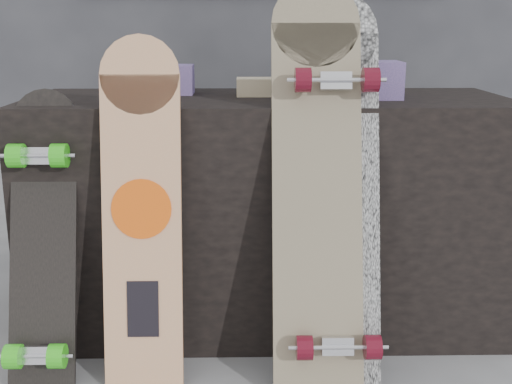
{
  "coord_description": "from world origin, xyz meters",
  "views": [
    {
      "loc": [
        -0.08,
        -1.66,
        1.04
      ],
      "look_at": [
        -0.05,
        0.2,
        0.55
      ],
      "focal_mm": 45.0,
      "sensor_mm": 36.0,
      "label": 1
    }
  ],
  "objects_px": {
    "vendor_table": "(268,211)",
    "longboard_geisha": "(142,204)",
    "skateboard_dark": "(42,236)",
    "longboard_celtic": "(317,173)",
    "longboard_cascadia": "(335,183)"
  },
  "relations": [
    {
      "from": "vendor_table",
      "to": "longboard_geisha",
      "type": "relative_size",
      "value": 1.58
    },
    {
      "from": "vendor_table",
      "to": "longboard_geisha",
      "type": "bearing_deg",
      "value": -135.64
    },
    {
      "from": "longboard_geisha",
      "to": "skateboard_dark",
      "type": "height_order",
      "value": "longboard_geisha"
    },
    {
      "from": "longboard_celtic",
      "to": "longboard_cascadia",
      "type": "height_order",
      "value": "longboard_celtic"
    },
    {
      "from": "skateboard_dark",
      "to": "longboard_geisha",
      "type": "bearing_deg",
      "value": -2.34
    },
    {
      "from": "vendor_table",
      "to": "longboard_celtic",
      "type": "distance_m",
      "value": 0.43
    },
    {
      "from": "vendor_table",
      "to": "longboard_celtic",
      "type": "relative_size",
      "value": 1.37
    },
    {
      "from": "longboard_celtic",
      "to": "skateboard_dark",
      "type": "xyz_separation_m",
      "value": [
        -0.81,
        -0.01,
        -0.18
      ]
    },
    {
      "from": "longboard_geisha",
      "to": "longboard_cascadia",
      "type": "distance_m",
      "value": 0.56
    },
    {
      "from": "longboard_cascadia",
      "to": "longboard_celtic",
      "type": "bearing_deg",
      "value": 169.63
    },
    {
      "from": "longboard_cascadia",
      "to": "skateboard_dark",
      "type": "relative_size",
      "value": 1.34
    },
    {
      "from": "vendor_table",
      "to": "longboard_cascadia",
      "type": "bearing_deg",
      "value": -63.09
    },
    {
      "from": "longboard_geisha",
      "to": "longboard_cascadia",
      "type": "xyz_separation_m",
      "value": [
        0.56,
        0.01,
        0.06
      ]
    },
    {
      "from": "longboard_geisha",
      "to": "vendor_table",
      "type": "bearing_deg",
      "value": 44.36
    },
    {
      "from": "vendor_table",
      "to": "skateboard_dark",
      "type": "bearing_deg",
      "value": -152.14
    }
  ]
}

